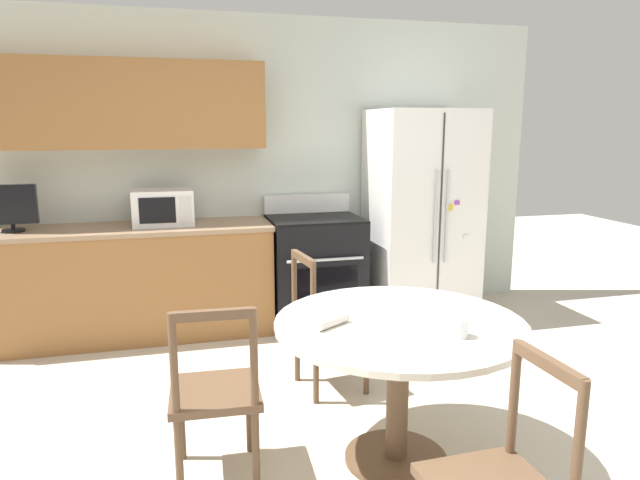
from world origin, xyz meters
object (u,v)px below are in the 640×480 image
at_px(refrigerator, 421,215).
at_px(oven_range, 315,269).
at_px(candle_glass, 458,329).
at_px(microwave, 163,207).
at_px(dining_chair_left, 215,394).
at_px(dining_chair_far, 327,324).
at_px(countertop_tv, 11,207).

bearing_deg(refrigerator, oven_range, 176.54).
bearing_deg(refrigerator, candle_glass, -110.71).
distance_m(microwave, dining_chair_left, 2.24).
distance_m(refrigerator, dining_chair_far, 1.78).
bearing_deg(microwave, dining_chair_left, -84.11).
relative_size(microwave, dining_chair_far, 0.52).
distance_m(refrigerator, dining_chair_left, 2.86).
relative_size(oven_range, microwave, 2.30).
distance_m(refrigerator, countertop_tv, 3.28).
distance_m(dining_chair_left, candle_glass, 1.17).
distance_m(oven_range, microwave, 1.36).
xyz_separation_m(refrigerator, microwave, (-2.18, 0.11, 0.13)).
distance_m(refrigerator, candle_glass, 2.55).
xyz_separation_m(oven_range, countertop_tv, (-2.32, 0.01, 0.62)).
bearing_deg(candle_glass, countertop_tv, 133.99).
distance_m(refrigerator, microwave, 2.19).
height_order(dining_chair_far, candle_glass, dining_chair_far).
bearing_deg(oven_range, candle_glass, -88.92).
bearing_deg(dining_chair_left, countertop_tv, 124.75).
bearing_deg(dining_chair_far, microwave, -150.62).
height_order(microwave, candle_glass, microwave).
bearing_deg(dining_chair_left, refrigerator, 48.84).
bearing_deg(candle_glass, microwave, 117.13).
xyz_separation_m(refrigerator, candle_glass, (-0.90, -2.38, -0.13)).
bearing_deg(microwave, refrigerator, -3.00).
distance_m(countertop_tv, dining_chair_far, 2.54).
relative_size(countertop_tv, dining_chair_left, 0.40).
distance_m(microwave, candle_glass, 2.82).
bearing_deg(oven_range, microwave, 177.35).
relative_size(microwave, candle_glass, 5.21).
height_order(refrigerator, oven_range, refrigerator).
bearing_deg(dining_chair_far, refrigerator, 128.82).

